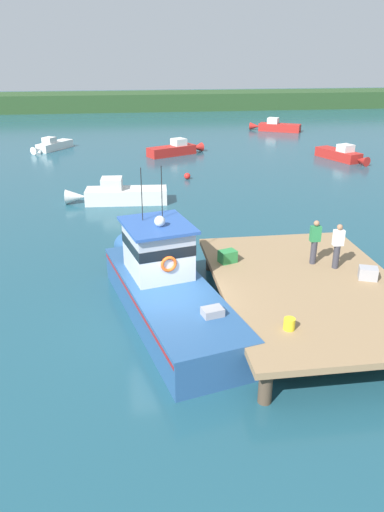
% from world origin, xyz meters
% --- Properties ---
extents(ground_plane, '(200.00, 200.00, 0.00)m').
position_xyz_m(ground_plane, '(0.00, 0.00, 0.00)').
color(ground_plane, '#1E4C5B').
extents(dock, '(6.00, 9.00, 1.20)m').
position_xyz_m(dock, '(4.80, 0.00, 1.07)').
color(dock, '#4C3D2D').
rests_on(dock, ground).
extents(main_fishing_boat, '(4.36, 9.95, 4.80)m').
position_xyz_m(main_fishing_boat, '(0.07, 0.88, 1.01)').
color(main_fishing_boat, '#285184').
rests_on(main_fishing_boat, ground).
extents(crate_single_by_cleat, '(0.72, 0.63, 0.42)m').
position_xyz_m(crate_single_by_cleat, '(6.86, 0.05, 1.41)').
color(crate_single_by_cleat, '#9E9EA3').
rests_on(crate_single_by_cleat, dock).
extents(crate_single_far, '(0.71, 0.61, 0.45)m').
position_xyz_m(crate_single_far, '(2.47, 2.07, 1.42)').
color(crate_single_far, '#2D8442').
rests_on(crate_single_far, dock).
extents(bait_bucket, '(0.32, 0.32, 0.34)m').
position_xyz_m(bait_bucket, '(3.22, -2.67, 1.37)').
color(bait_bucket, yellow).
rests_on(bait_bucket, dock).
extents(deckhand_by_the_boat, '(0.36, 0.22, 1.63)m').
position_xyz_m(deckhand_by_the_boat, '(5.49, 1.55, 2.06)').
color(deckhand_by_the_boat, '#383842').
rests_on(deckhand_by_the_boat, dock).
extents(deckhand_further_back, '(0.36, 0.22, 1.63)m').
position_xyz_m(deckhand_further_back, '(6.14, 1.06, 2.06)').
color(deckhand_further_back, '#383842').
rests_on(deckhand_further_back, dock).
extents(moored_boat_far_left, '(5.42, 3.61, 1.41)m').
position_xyz_m(moored_boat_far_left, '(15.53, 39.01, 0.49)').
color(moored_boat_far_left, red).
rests_on(moored_boat_far_left, ground).
extents(moored_boat_off_the_point, '(5.16, 3.33, 1.34)m').
position_xyz_m(moored_boat_off_the_point, '(3.21, 27.59, 0.46)').
color(moored_boat_off_the_point, red).
rests_on(moored_boat_off_the_point, ground).
extents(moored_boat_outer_mooring, '(5.93, 1.80, 1.49)m').
position_xyz_m(moored_boat_outer_mooring, '(-1.50, 14.03, 0.51)').
color(moored_boat_outer_mooring, silver).
rests_on(moored_boat_outer_mooring, ground).
extents(moored_boat_near_channel, '(3.32, 4.35, 1.17)m').
position_xyz_m(moored_boat_near_channel, '(-7.46, 31.18, 0.40)').
color(moored_boat_near_channel, white).
rests_on(moored_boat_near_channel, ground).
extents(moored_boat_far_right, '(2.75, 5.21, 1.32)m').
position_xyz_m(moored_boat_far_right, '(16.35, 23.62, 0.45)').
color(moored_boat_far_right, red).
rests_on(moored_boat_far_right, ground).
extents(mooring_buoy_inshore, '(0.44, 0.44, 0.44)m').
position_xyz_m(mooring_buoy_inshore, '(3.15, 19.10, 0.22)').
color(mooring_buoy_inshore, red).
rests_on(mooring_buoy_inshore, ground).
extents(far_shoreline, '(120.00, 8.00, 2.40)m').
position_xyz_m(far_shoreline, '(0.00, 62.00, 1.20)').
color(far_shoreline, '#284723').
rests_on(far_shoreline, ground).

